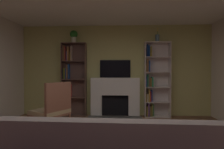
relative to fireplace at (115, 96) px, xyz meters
The scene contains 8 objects.
wall_back_accent 0.76m from the fireplace, 90.00° to the left, with size 5.78×0.06×2.70m, color tan.
fireplace is the anchor object (origin of this frame).
tv 0.80m from the fireplace, 90.00° to the left, with size 0.91×0.06×0.52m, color black.
bookshelf_left 1.41m from the fireplace, behind, with size 0.73×0.27×2.17m.
bookshelf_right 1.21m from the fireplace, ahead, with size 0.73×0.34×2.17m.
potted_plant 2.17m from the fireplace, behind, with size 0.23×0.23×0.37m.
vase_with_flowers 2.09m from the fireplace, ahead, with size 0.12×0.12×0.42m.
armchair 2.22m from the fireplace, 123.31° to the right, with size 0.82×0.85×1.11m.
Camera 1 is at (0.21, -2.82, 1.33)m, focal length 31.63 mm.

